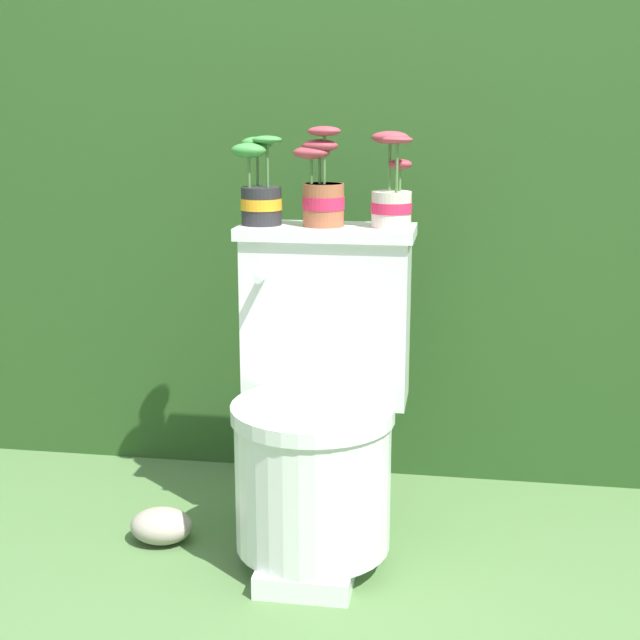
% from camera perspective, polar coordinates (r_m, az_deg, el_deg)
% --- Properties ---
extents(ground_plane, '(12.00, 12.00, 0.00)m').
position_cam_1_polar(ground_plane, '(2.24, 1.96, -15.63)').
color(ground_plane, '#4C703D').
extents(hedge_backdrop, '(3.83, 0.97, 1.50)m').
position_cam_1_polar(hedge_backdrop, '(3.05, 4.61, 7.06)').
color(hedge_backdrop, '#284C1E').
rests_on(hedge_backdrop, ground).
extents(toilet, '(0.44, 0.51, 0.80)m').
position_cam_1_polar(toilet, '(2.19, -0.11, -6.13)').
color(toilet, silver).
rests_on(toilet, ground).
extents(potted_plant_left, '(0.12, 0.12, 0.22)m').
position_cam_1_polar(potted_plant_left, '(2.23, -3.87, 8.28)').
color(potted_plant_left, '#262628').
rests_on(potted_plant_left, toilet).
extents(potted_plant_midleft, '(0.12, 0.10, 0.24)m').
position_cam_1_polar(potted_plant_midleft, '(2.20, 0.14, 8.33)').
color(potted_plant_midleft, '#9E5638').
rests_on(potted_plant_midleft, toilet).
extents(potted_plant_middle, '(0.10, 0.11, 0.23)m').
position_cam_1_polar(potted_plant_middle, '(2.19, 4.62, 8.01)').
color(potted_plant_middle, beige).
rests_on(potted_plant_middle, toilet).
extents(garden_stone, '(0.16, 0.13, 0.09)m').
position_cam_1_polar(garden_stone, '(2.38, -10.12, -12.84)').
color(garden_stone, '#9E9384').
rests_on(garden_stone, ground).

